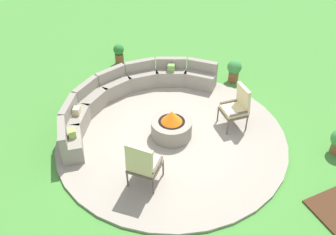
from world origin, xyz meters
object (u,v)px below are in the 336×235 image
(fire_pit, at_px, (172,126))
(lounge_chair_front_right, at_px, (237,106))
(lounge_chair_front_left, at_px, (143,163))
(curved_stone_bench, at_px, (127,94))
(potted_plant_1, at_px, (119,53))
(potted_plant_0, at_px, (234,70))

(fire_pit, distance_m, lounge_chair_front_right, 1.63)
(lounge_chair_front_left, relative_size, lounge_chair_front_right, 1.08)
(curved_stone_bench, height_order, potted_plant_1, curved_stone_bench)
(lounge_chair_front_left, bearing_deg, potted_plant_0, 79.59)
(curved_stone_bench, bearing_deg, potted_plant_0, -2.64)
(lounge_chair_front_right, height_order, potted_plant_1, lounge_chair_front_right)
(lounge_chair_front_right, relative_size, potted_plant_1, 1.66)
(potted_plant_0, bearing_deg, lounge_chair_front_right, -122.01)
(potted_plant_0, bearing_deg, lounge_chair_front_left, -145.60)
(curved_stone_bench, relative_size, lounge_chair_front_left, 4.00)
(lounge_chair_front_left, height_order, potted_plant_0, lounge_chair_front_left)
(lounge_chair_front_right, bearing_deg, potted_plant_1, 26.12)
(potted_plant_0, distance_m, potted_plant_1, 3.59)
(fire_pit, height_order, curved_stone_bench, curved_stone_bench)
(fire_pit, bearing_deg, potted_plant_0, 29.19)
(curved_stone_bench, bearing_deg, fire_pit, -72.85)
(lounge_chair_front_right, distance_m, potted_plant_0, 2.13)
(lounge_chair_front_left, bearing_deg, potted_plant_1, 121.98)
(fire_pit, bearing_deg, curved_stone_bench, 107.15)
(potted_plant_0, relative_size, potted_plant_1, 1.05)
(lounge_chair_front_left, bearing_deg, fire_pit, 89.61)
(lounge_chair_front_left, distance_m, potted_plant_0, 4.68)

